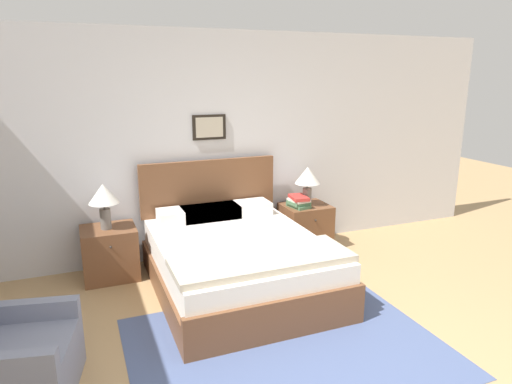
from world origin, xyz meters
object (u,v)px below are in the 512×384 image
at_px(nightstand_near_window, 110,253).
at_px(table_lamp_near_window, 104,197).
at_px(table_lamp_by_door, 307,178).
at_px(armchair, 12,362).
at_px(bed, 237,259).
at_px(nightstand_by_door, 305,226).

xyz_separation_m(nightstand_near_window, table_lamp_near_window, (-0.01, -0.02, 0.62)).
bearing_deg(table_lamp_by_door, armchair, -150.90).
height_order(bed, table_lamp_near_window, bed).
xyz_separation_m(armchair, nightstand_by_door, (3.09, 1.74, -0.00)).
bearing_deg(bed, table_lamp_near_window, 148.55).
height_order(nightstand_by_door, table_lamp_by_door, table_lamp_by_door).
height_order(table_lamp_near_window, table_lamp_by_door, same).
bearing_deg(armchair, table_lamp_by_door, 130.82).
xyz_separation_m(armchair, table_lamp_near_window, (0.74, 1.72, 0.62)).
relative_size(bed, nightstand_by_door, 3.64).
xyz_separation_m(bed, nightstand_near_window, (-1.16, 0.74, -0.03)).
distance_m(nightstand_near_window, nightstand_by_door, 2.33).
height_order(bed, table_lamp_by_door, bed).
height_order(nightstand_near_window, nightstand_by_door, same).
bearing_deg(armchair, nightstand_by_door, 131.07).
distance_m(bed, armchair, 2.17).
xyz_separation_m(armchair, table_lamp_by_door, (3.09, 1.72, 0.62)).
distance_m(bed, nightstand_by_door, 1.38).
height_order(bed, nightstand_near_window, bed).
distance_m(nightstand_by_door, table_lamp_near_window, 2.43).
relative_size(armchair, table_lamp_by_door, 1.84).
bearing_deg(nightstand_near_window, table_lamp_by_door, -0.38).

